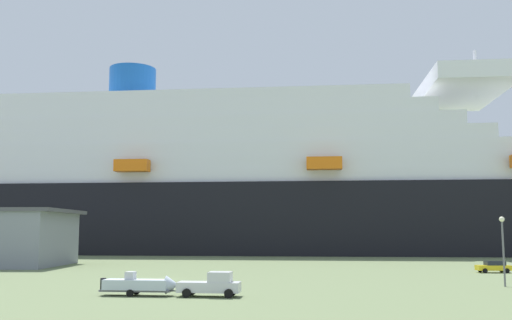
% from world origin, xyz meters
% --- Properties ---
extents(ground_plane, '(600.00, 600.00, 0.00)m').
position_xyz_m(ground_plane, '(0.00, 30.00, 0.00)').
color(ground_plane, '#66754C').
extents(cruise_ship, '(231.93, 41.02, 58.17)m').
position_xyz_m(cruise_ship, '(-0.39, 79.90, 16.69)').
color(cruise_ship, black).
rests_on(cruise_ship, ground_plane).
extents(pickup_truck, '(5.66, 2.42, 2.20)m').
position_xyz_m(pickup_truck, '(9.63, -17.22, 1.04)').
color(pickup_truck, silver).
rests_on(pickup_truck, ground_plane).
extents(small_boat_on_trailer, '(8.28, 2.05, 2.15)m').
position_xyz_m(small_boat_on_trailer, '(3.32, -17.01, 0.96)').
color(small_boat_on_trailer, '#595960').
rests_on(small_boat_on_trailer, ground_plane).
extents(street_lamp, '(0.56, 0.56, 7.36)m').
position_xyz_m(street_lamp, '(39.00, -5.58, 4.85)').
color(street_lamp, slate).
rests_on(street_lamp, ground_plane).
extents(parked_car_yellow_taxi, '(4.73, 2.29, 1.58)m').
position_xyz_m(parked_car_yellow_taxi, '(44.34, 14.91, 0.83)').
color(parked_car_yellow_taxi, yellow).
rests_on(parked_car_yellow_taxi, ground_plane).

